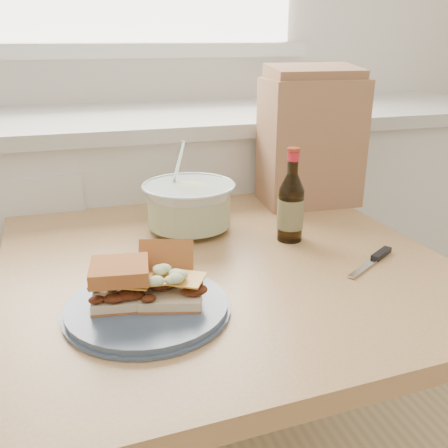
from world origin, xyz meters
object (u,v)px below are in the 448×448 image
object	(u,v)px
coleslaw_bowl	(189,207)
paper_bag	(310,143)
dining_table	(223,304)
beer_bottle	(291,206)
plate	(147,307)

from	to	relation	value
coleslaw_bowl	paper_bag	distance (m)	0.40
dining_table	beer_bottle	world-z (taller)	beer_bottle
paper_bag	beer_bottle	bearing A→B (deg)	-120.61
coleslaw_bowl	paper_bag	xyz separation A→B (m)	(0.36, 0.12, 0.11)
dining_table	paper_bag	world-z (taller)	paper_bag
plate	dining_table	bearing A→B (deg)	42.16
coleslaw_bowl	beer_bottle	world-z (taller)	coleslaw_bowl
beer_bottle	dining_table	bearing A→B (deg)	-168.72
dining_table	beer_bottle	size ratio (longest dim) A/B	4.35
beer_bottle	paper_bag	distance (m)	0.30
plate	beer_bottle	size ratio (longest dim) A/B	1.28
plate	beer_bottle	bearing A→B (deg)	31.92
dining_table	plate	world-z (taller)	plate
paper_bag	coleslaw_bowl	bearing A→B (deg)	-159.19
coleslaw_bowl	plate	bearing A→B (deg)	-114.17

